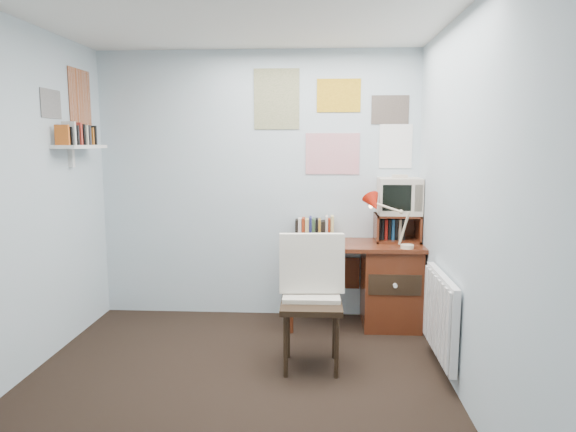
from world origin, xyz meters
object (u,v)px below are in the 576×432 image
crt_tv (399,194)px  tv_riser (397,228)px  radiator (441,315)px  wall_shelf (80,147)px  desk_chair (311,305)px  desk (384,282)px  desk_lamp (408,224)px

crt_tv → tv_riser: bearing=-123.7°
radiator → wall_shelf: 3.15m
wall_shelf → crt_tv: bearing=10.7°
wall_shelf → tv_riser: bearing=10.3°
desk_chair → crt_tv: crt_tv is taller
desk_chair → wall_shelf: bearing=163.5°
desk → desk_lamp: bearing=-52.0°
desk_lamp → desk_chair: bearing=-137.9°
desk_lamp → tv_riser: size_ratio=1.03×
desk_chair → tv_riser: bearing=53.0°
tv_riser → radiator: tv_riser is taller
desk_lamp → crt_tv: size_ratio=1.09×
desk_lamp → radiator: size_ratio=0.51×
radiator → wall_shelf: wall_shelf is taller
crt_tv → desk_lamp: bearing=-84.8°
desk_chair → radiator: size_ratio=1.19×
crt_tv → wall_shelf: 2.78m
desk_lamp → tv_riser: (-0.04, 0.32, -0.08)m
desk_lamp → crt_tv: crt_tv is taller
radiator → wall_shelf: bearing=169.1°
desk_chair → radiator: (0.94, -0.00, -0.06)m
desk_chair → desk: bearing=54.5°
crt_tv → wall_shelf: bearing=-168.9°
desk_chair → tv_riser: (0.77, 1.04, 0.41)m
tv_riser → crt_tv: (0.01, 0.02, 0.30)m
tv_riser → desk_chair: bearing=-126.4°
desk_chair → tv_riser: tv_riser is taller
radiator → desk_lamp: bearing=100.1°
desk → wall_shelf: (-2.57, -0.38, 1.21)m
tv_riser → desk_lamp: bearing=-82.5°
desk → radiator: desk is taller
tv_riser → wall_shelf: wall_shelf is taller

